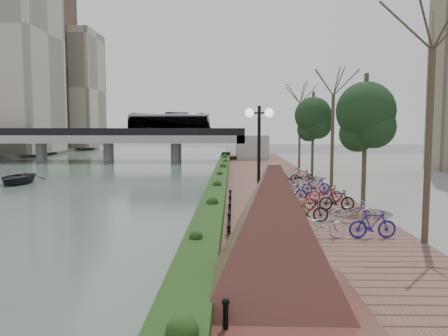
{
  "coord_description": "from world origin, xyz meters",
  "views": [
    {
      "loc": [
        1.52,
        -12.56,
        4.31
      ],
      "look_at": [
        1.0,
        13.13,
        2.0
      ],
      "focal_mm": 35.0,
      "sensor_mm": 36.0,
      "label": 1
    }
  ],
  "objects_px": {
    "motorcycle": "(291,227)",
    "boat": "(17,178)",
    "pedestrian": "(300,222)",
    "granite_monument": "(274,235)",
    "lamppost": "(259,141)"
  },
  "relations": [
    {
      "from": "granite_monument",
      "to": "motorcycle",
      "type": "relative_size",
      "value": 3.47
    },
    {
      "from": "motorcycle",
      "to": "boat",
      "type": "bearing_deg",
      "value": 110.72
    },
    {
      "from": "lamppost",
      "to": "motorcycle",
      "type": "relative_size",
      "value": 2.73
    },
    {
      "from": "granite_monument",
      "to": "boat",
      "type": "distance_m",
      "value": 30.31
    },
    {
      "from": "granite_monument",
      "to": "motorcycle",
      "type": "bearing_deg",
      "value": 78.43
    },
    {
      "from": "pedestrian",
      "to": "boat",
      "type": "bearing_deg",
      "value": -67.22
    },
    {
      "from": "lamppost",
      "to": "pedestrian",
      "type": "height_order",
      "value": "lamppost"
    },
    {
      "from": "lamppost",
      "to": "boat",
      "type": "xyz_separation_m",
      "value": [
        -17.85,
        17.89,
        -3.36
      ]
    },
    {
      "from": "granite_monument",
      "to": "boat",
      "type": "bearing_deg",
      "value": 125.98
    },
    {
      "from": "granite_monument",
      "to": "lamppost",
      "type": "relative_size",
      "value": 1.27
    },
    {
      "from": "boat",
      "to": "lamppost",
      "type": "bearing_deg",
      "value": -50.28
    },
    {
      "from": "granite_monument",
      "to": "pedestrian",
      "type": "bearing_deg",
      "value": 74.77
    },
    {
      "from": "pedestrian",
      "to": "boat",
      "type": "relative_size",
      "value": 0.34
    },
    {
      "from": "pedestrian",
      "to": "granite_monument",
      "type": "bearing_deg",
      "value": 53.44
    },
    {
      "from": "motorcycle",
      "to": "boat",
      "type": "xyz_separation_m",
      "value": [
        -18.87,
        19.2,
        -0.53
      ]
    }
  ]
}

